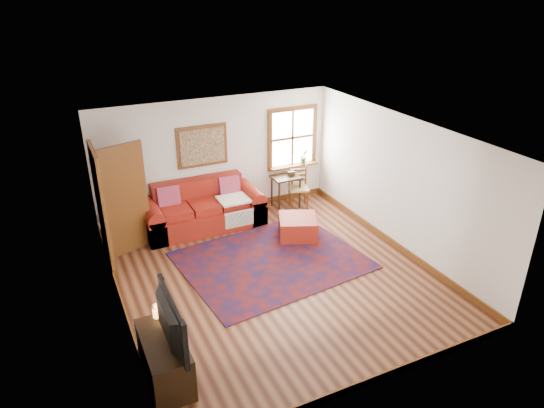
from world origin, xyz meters
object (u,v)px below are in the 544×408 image
ladder_back_chair (298,186)px  media_cabinet (165,359)px  side_table (286,182)px  red_leather_sofa (203,212)px  red_ottoman (298,227)px

ladder_back_chair → media_cabinet: (-3.92, -3.81, -0.19)m
side_table → media_cabinet: size_ratio=0.66×
ladder_back_chair → side_table: bearing=161.0°
red_leather_sofa → side_table: size_ratio=3.32×
side_table → ladder_back_chair: size_ratio=0.80×
side_table → media_cabinet: 5.36m
side_table → red_leather_sofa: bearing=-177.3°
red_leather_sofa → red_ottoman: 1.96m
red_ottoman → media_cabinet: (-3.26, -2.57, 0.10)m
red_leather_sofa → red_ottoman: (1.52, -1.24, -0.11)m
red_ottoman → ladder_back_chair: (0.67, 1.24, 0.28)m
ladder_back_chair → media_cabinet: ladder_back_chair is taller
side_table → ladder_back_chair: (0.26, -0.09, -0.11)m
red_ottoman → ladder_back_chair: bearing=85.1°
red_leather_sofa → media_cabinet: bearing=-114.5°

